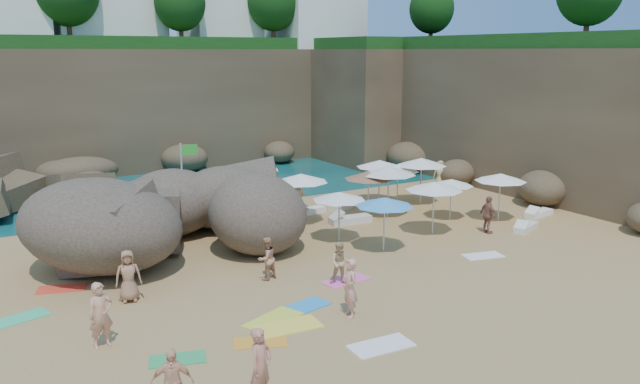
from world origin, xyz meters
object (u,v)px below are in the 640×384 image
parasol_2 (389,170)px  lounger_0 (263,202)px  parasol_1 (301,178)px  person_stand_6 (350,288)px  person_stand_4 (440,174)px  person_stand_5 (69,201)px  person_stand_0 (101,315)px  flag_pole (185,176)px  parasol_0 (257,167)px  rock_outcrop (190,247)px  person_stand_1 (266,258)px  person_stand_2 (299,206)px  person_stand_3 (488,215)px

parasol_2 → lounger_0: size_ratio=1.37×
parasol_1 → person_stand_6: 10.59m
person_stand_4 → person_stand_5: (-20.21, 3.39, 0.14)m
person_stand_0 → person_stand_4: 24.40m
parasol_1 → parasol_2: parasol_2 is taller
flag_pole → lounger_0: 6.21m
parasol_0 → person_stand_5: 9.21m
rock_outcrop → parasol_2: parasol_2 is taller
rock_outcrop → parasol_2: (9.90, -0.33, 2.28)m
person_stand_1 → rock_outcrop: bearing=-94.6°
person_stand_2 → person_stand_5: bearing=14.7°
lounger_0 → person_stand_4: (11.03, -1.23, 0.63)m
flag_pole → person_stand_5: size_ratio=2.17×
rock_outcrop → parasol_0: size_ratio=3.59×
person_stand_1 → person_stand_2: bearing=-144.2°
parasol_1 → rock_outcrop: bearing=-173.2°
parasol_2 → person_stand_3: size_ratio=1.57×
rock_outcrop → person_stand_5: 7.89m
rock_outcrop → person_stand_1: 5.19m
parasol_0 → parasol_1: parasol_1 is taller
parasol_2 → person_stand_4: bearing=30.1°
person_stand_3 → flag_pole: bearing=63.6°
person_stand_5 → person_stand_4: bearing=-30.2°
person_stand_3 → person_stand_4: 9.78m
parasol_2 → parasol_1: bearing=166.9°
person_stand_2 → person_stand_4: size_ratio=1.07×
person_stand_1 → person_stand_2: person_stand_2 is taller
person_stand_5 → parasol_1: bearing=-55.6°
parasol_0 → person_stand_3: bearing=-56.9°
person_stand_6 → person_stand_3: bearing=124.8°
rock_outcrop → person_stand_6: size_ratio=4.61×
person_stand_6 → person_stand_0: bearing=-92.5°
parasol_2 → person_stand_4: parasol_2 is taller
person_stand_1 → person_stand_4: person_stand_4 is taller
parasol_0 → person_stand_0: 16.30m
flag_pole → parasol_0: size_ratio=1.71×
parasol_0 → parasol_1: (0.17, -4.40, 0.16)m
lounger_0 → parasol_2: bearing=-45.1°
parasol_2 → person_stand_1: size_ratio=1.70×
rock_outcrop → person_stand_0: size_ratio=4.56×
rock_outcrop → person_stand_4: (16.74, 3.63, 0.78)m
rock_outcrop → parasol_2: 10.16m
person_stand_1 → person_stand_3: person_stand_3 is taller
rock_outcrop → lounger_0: 7.50m
person_stand_4 → person_stand_6: (-14.90, -12.76, 0.13)m
person_stand_3 → person_stand_6: (-10.12, -4.23, 0.07)m
rock_outcrop → person_stand_6: bearing=-78.6°
person_stand_6 → parasol_1: bearing=170.9°
person_stand_0 → parasol_2: bearing=14.9°
person_stand_3 → person_stand_0: bearing=103.7°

